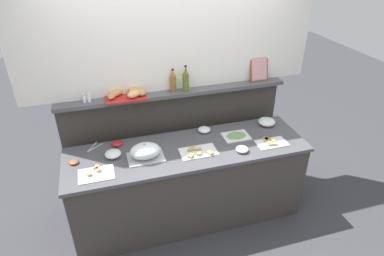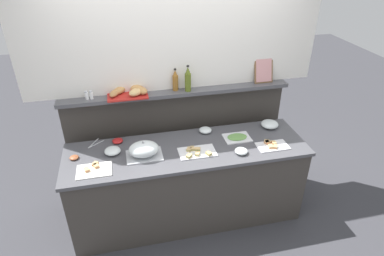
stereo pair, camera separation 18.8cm
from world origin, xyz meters
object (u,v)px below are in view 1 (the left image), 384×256
object	(u,v)px
cold_cuts_platter	(236,136)
condiment_bowl_teal	(117,143)
sandwich_platter_front	(96,174)
serving_cloche	(145,151)
pepper_shaker	(89,98)
condiment_bowl_cream	(74,162)
bread_basket	(128,93)
vinegar_bottle_amber	(173,81)
serving_tongs	(93,147)
glass_bowl_extra	(267,122)
sandwich_platter_side	(271,142)
sandwich_platter_rear	(198,152)
salt_shaker	(84,98)
glass_bowl_medium	(204,130)
glass_bowl_small	(113,154)
framed_picture	(259,68)
olive_oil_bottle	(186,80)
glass_bowl_large	(242,149)

from	to	relation	value
cold_cuts_platter	condiment_bowl_teal	world-z (taller)	condiment_bowl_teal
sandwich_platter_front	serving_cloche	size ratio (longest dim) A/B	0.91
condiment_bowl_teal	pepper_shaker	distance (m)	0.52
condiment_bowl_cream	bread_basket	world-z (taller)	bread_basket
cold_cuts_platter	vinegar_bottle_amber	world-z (taller)	vinegar_bottle_amber
sandwich_platter_front	bread_basket	size ratio (longest dim) A/B	0.74
serving_tongs	glass_bowl_extra	bearing A→B (deg)	-2.15
sandwich_platter_front	cold_cuts_platter	bearing A→B (deg)	9.20
sandwich_platter_front	vinegar_bottle_amber	distance (m)	1.20
sandwich_platter_side	sandwich_platter_rear	distance (m)	0.76
salt_shaker	bread_basket	xyz separation A→B (m)	(0.42, 0.01, -0.01)
glass_bowl_medium	glass_bowl_extra	xyz separation A→B (m)	(0.71, -0.05, 0.01)
glass_bowl_small	framed_picture	world-z (taller)	framed_picture
sandwich_platter_side	condiment_bowl_cream	size ratio (longest dim) A/B	3.65
condiment_bowl_cream	vinegar_bottle_amber	distance (m)	1.24
sandwich_platter_rear	salt_shaker	world-z (taller)	salt_shaker
sandwich_platter_rear	pepper_shaker	bearing A→B (deg)	149.47
glass_bowl_medium	condiment_bowl_cream	xyz separation A→B (m)	(-1.33, -0.20, -0.01)
sandwich_platter_side	bread_basket	size ratio (longest dim) A/B	0.75
salt_shaker	sandwich_platter_side	bearing A→B (deg)	-19.22
bread_basket	sandwich_platter_front	bearing A→B (deg)	-122.78
cold_cuts_platter	serving_tongs	xyz separation A→B (m)	(-1.44, 0.21, -0.00)
glass_bowl_extra	condiment_bowl_teal	world-z (taller)	glass_bowl_extra
glass_bowl_medium	olive_oil_bottle	bearing A→B (deg)	129.38
condiment_bowl_cream	cold_cuts_platter	bearing A→B (deg)	0.30
glass_bowl_large	bread_basket	xyz separation A→B (m)	(-0.97, 0.66, 0.43)
sandwich_platter_rear	pepper_shaker	xyz separation A→B (m)	(-0.94, 0.55, 0.45)
condiment_bowl_cream	bread_basket	bearing A→B (deg)	34.45
condiment_bowl_cream	bread_basket	distance (m)	0.84
cold_cuts_platter	olive_oil_bottle	world-z (taller)	olive_oil_bottle
sandwich_platter_side	serving_cloche	size ratio (longest dim) A/B	0.92
cold_cuts_platter	condiment_bowl_cream	distance (m)	1.62
sandwich_platter_rear	glass_bowl_extra	distance (m)	0.94
vinegar_bottle_amber	pepper_shaker	xyz separation A→B (m)	(-0.84, -0.03, -0.06)
sandwich_platter_side	olive_oil_bottle	xyz separation A→B (m)	(-0.72, 0.59, 0.53)
sandwich_platter_front	pepper_shaker	xyz separation A→B (m)	(0.02, 0.62, 0.45)
vinegar_bottle_amber	pepper_shaker	bearing A→B (deg)	-178.13
glass_bowl_small	glass_bowl_extra	world-z (taller)	glass_bowl_extra
glass_bowl_medium	glass_bowl_small	bearing A→B (deg)	-169.12
cold_cuts_platter	glass_bowl_small	world-z (taller)	glass_bowl_small
vinegar_bottle_amber	glass_bowl_small	bearing A→B (deg)	-149.48
sandwich_platter_front	bread_basket	world-z (taller)	bread_basket
glass_bowl_small	vinegar_bottle_amber	distance (m)	0.95
sandwich_platter_side	bread_basket	world-z (taller)	bread_basket
sandwich_platter_front	pepper_shaker	distance (m)	0.77
serving_tongs	framed_picture	size ratio (longest dim) A/B	0.59
pepper_shaker	bread_basket	bearing A→B (deg)	1.62
glass_bowl_small	pepper_shaker	size ratio (longest dim) A/B	1.78
glass_bowl_medium	condiment_bowl_teal	world-z (taller)	glass_bowl_medium
olive_oil_bottle	framed_picture	size ratio (longest dim) A/B	0.98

